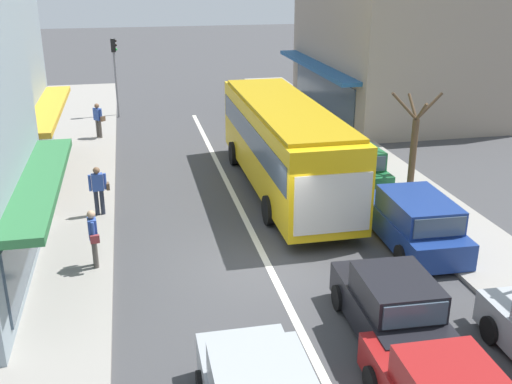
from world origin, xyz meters
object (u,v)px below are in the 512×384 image
Objects in this scene: traffic_light_downstreet at (115,65)px; street_tree_right at (413,147)px; pedestrian_far_walker at (99,188)px; parked_wagon_kerb_second at (414,221)px; pedestrian_browsing_midblock at (93,235)px; pedestrian_with_handbag_near at (98,118)px; city_bus at (284,141)px; hatchback_behind_bus_near at (391,306)px; parked_wagon_kerb_third at (349,165)px.

traffic_light_downstreet reaches higher than street_tree_right.
pedestrian_far_walker is (-10.84, 0.15, -0.73)m from street_tree_right.
parked_wagon_kerb_second is 9.14m from pedestrian_browsing_midblock.
traffic_light_downstreet is 2.58× the size of pedestrian_with_handbag_near.
pedestrian_with_handbag_near and pedestrian_browsing_midblock have the same top height.
street_tree_right is 14.86m from pedestrian_with_handbag_near.
hatchback_behind_bus_near is at bearing -89.88° from city_bus.
pedestrian_far_walker is (0.02, 3.71, 0.00)m from pedestrian_browsing_midblock.
pedestrian_browsing_midblock is at bearing -90.34° from pedestrian_far_walker.
city_bus reaches higher than pedestrian_browsing_midblock.
hatchback_behind_bus_near is 10.45m from pedestrian_far_walker.
traffic_light_downstreet is 2.58× the size of pedestrian_browsing_midblock.
hatchback_behind_bus_near is 0.99× the size of street_tree_right.
hatchback_behind_bus_near is 23.20m from traffic_light_downstreet.
hatchback_behind_bus_near is at bearing -75.03° from traffic_light_downstreet.
parked_wagon_kerb_second is 9.94m from pedestrian_far_walker.
pedestrian_with_handbag_near is 1.00× the size of pedestrian_browsing_midblock.
traffic_light_downstreet reaches higher than parked_wagon_kerb_second.
traffic_light_downstreet is 17.98m from pedestrian_browsing_midblock.
pedestrian_with_handbag_near is 9.64m from pedestrian_far_walker.
traffic_light_downstreet is at bearing 104.97° from hatchback_behind_bus_near.
traffic_light_downstreet reaches higher than hatchback_behind_bus_near.
parked_wagon_kerb_third is 2.61m from street_tree_right.
hatchback_behind_bus_near is 19.06m from pedestrian_with_handbag_near.
pedestrian_browsing_midblock is at bearing -161.85° from street_tree_right.
city_bus is at bearing -176.29° from parked_wagon_kerb_third.
street_tree_right is at bearing 65.50° from parked_wagon_kerb_second.
hatchback_behind_bus_near is 2.31× the size of pedestrian_far_walker.
city_bus reaches higher than parked_wagon_kerb_second.
traffic_light_downstreet is at bearing 124.03° from parked_wagon_kerb_third.
city_bus is 9.55m from hatchback_behind_bus_near.
pedestrian_far_walker is at bearing 179.23° from street_tree_right.
pedestrian_far_walker is (-0.56, -14.17, -1.79)m from traffic_light_downstreet.
hatchback_behind_bus_near is at bearing -105.01° from parked_wagon_kerb_third.
city_bus reaches higher than pedestrian_with_handbag_near.
parked_wagon_kerb_third is 2.78× the size of pedestrian_far_walker.
pedestrian_with_handbag_near is (-6.85, 17.78, 0.36)m from hatchback_behind_bus_near.
pedestrian_far_walker reaches higher than parked_wagon_kerb_third.
city_bus is at bearing -65.14° from traffic_light_downstreet.
hatchback_behind_bus_near is 2.31× the size of pedestrian_browsing_midblock.
hatchback_behind_bus_near is at bearing -121.62° from parked_wagon_kerb_second.
city_bus is at bearing 90.12° from hatchback_behind_bus_near.
city_bus is 14.18m from traffic_light_downstreet.
street_tree_right reaches higher than pedestrian_far_walker.
hatchback_behind_bus_near is 0.83× the size of parked_wagon_kerb_third.
street_tree_right is (4.33, -1.48, -0.08)m from city_bus.
city_bus reaches higher than parked_wagon_kerb_third.
pedestrian_browsing_midblock is (-9.13, 0.26, 0.32)m from parked_wagon_kerb_second.
street_tree_right reaches higher than parked_wagon_kerb_third.
pedestrian_far_walker is at bearing 156.47° from parked_wagon_kerb_second.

